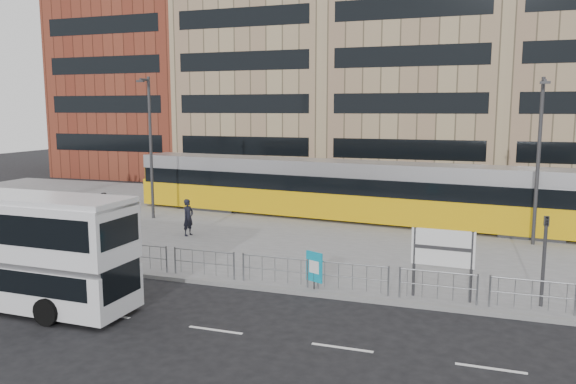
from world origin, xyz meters
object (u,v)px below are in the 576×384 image
(double_decker_bus, at_px, (3,245))
(lamp_post_east, at_px, (539,155))
(station_sign, at_px, (443,251))
(lamp_post_west, at_px, (150,142))
(pedestrian, at_px, (188,217))
(ad_panel, at_px, (314,267))
(traffic_light_east, at_px, (545,249))
(traffic_light_west, at_px, (105,219))
(tram, at_px, (358,191))

(double_decker_bus, bearing_deg, lamp_post_east, 40.03)
(station_sign, bearing_deg, lamp_post_west, 154.63)
(pedestrian, height_order, lamp_post_west, lamp_post_west)
(ad_panel, height_order, traffic_light_east, traffic_light_east)
(double_decker_bus, xyz_separation_m, traffic_light_west, (0.46, 4.98, 0.01))
(lamp_post_west, bearing_deg, double_decker_bus, -77.34)
(tram, distance_m, lamp_post_east, 10.33)
(traffic_light_west, bearing_deg, ad_panel, 22.32)
(traffic_light_west, height_order, traffic_light_east, same)
(station_sign, distance_m, ad_panel, 4.63)
(ad_panel, relative_size, pedestrian, 0.73)
(pedestrian, height_order, traffic_light_east, traffic_light_east)
(lamp_post_east, bearing_deg, traffic_light_east, -93.03)
(pedestrian, height_order, traffic_light_west, traffic_light_west)
(tram, bearing_deg, traffic_light_east, -48.70)
(tram, distance_m, traffic_light_east, 15.49)
(tram, relative_size, lamp_post_east, 3.70)
(traffic_light_east, distance_m, lamp_post_west, 23.01)
(station_sign, relative_size, ad_panel, 1.76)
(lamp_post_east, bearing_deg, double_decker_bus, -141.05)
(station_sign, relative_size, traffic_light_west, 0.80)
(tram, bearing_deg, ad_panel, -78.99)
(tram, height_order, lamp_post_east, lamp_post_east)
(ad_panel, distance_m, lamp_post_west, 16.90)
(station_sign, height_order, traffic_light_west, traffic_light_west)
(double_decker_bus, distance_m, traffic_light_west, 5.00)
(station_sign, xyz_separation_m, traffic_light_east, (3.25, 0.33, 0.26))
(lamp_post_east, bearing_deg, pedestrian, -167.70)
(double_decker_bus, relative_size, pedestrian, 5.05)
(pedestrian, relative_size, traffic_light_east, 0.63)
(traffic_light_west, bearing_deg, pedestrian, 108.33)
(double_decker_bus, relative_size, traffic_light_west, 3.16)
(tram, bearing_deg, lamp_post_west, -157.78)
(double_decker_bus, bearing_deg, pedestrian, 85.14)
(pedestrian, bearing_deg, traffic_light_east, -98.35)
(traffic_light_east, relative_size, lamp_post_east, 0.38)
(traffic_light_west, relative_size, lamp_post_east, 0.38)
(pedestrian, relative_size, lamp_post_east, 0.24)
(station_sign, height_order, lamp_post_east, lamp_post_east)
(ad_panel, distance_m, lamp_post_east, 13.55)
(ad_panel, relative_size, lamp_post_east, 0.17)
(ad_panel, relative_size, traffic_light_west, 0.45)
(tram, height_order, traffic_light_west, tram)
(traffic_light_east, bearing_deg, lamp_post_west, 150.76)
(station_sign, height_order, pedestrian, station_sign)
(traffic_light_east, bearing_deg, traffic_light_west, 175.53)
(lamp_post_west, distance_m, lamp_post_east, 21.42)
(ad_panel, distance_m, traffic_light_west, 9.51)
(tram, xyz_separation_m, traffic_light_west, (-8.28, -12.98, 0.21))
(station_sign, distance_m, pedestrian, 14.59)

